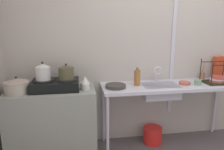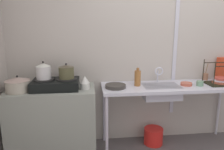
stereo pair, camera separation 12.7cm
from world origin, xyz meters
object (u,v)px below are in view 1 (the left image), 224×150
stove (55,85)px  small_bowl_on_drainboard (185,83)px  percolator (85,83)px  sink_basin (160,91)px  bottle_by_sink (137,78)px  cup_by_rack (198,82)px  pot_on_left_burner (43,72)px  frying_pan (116,86)px  utensil_jar (202,75)px  pot_beside_stove (17,86)px  bucket_on_floor (153,135)px  cereal_box (219,68)px  faucet (157,72)px  pot_on_right_burner (66,72)px  dish_rack (217,79)px

stove → small_bowl_on_drainboard: size_ratio=3.81×
percolator → sink_basin: bearing=2.4°
small_bowl_on_drainboard → bottle_by_sink: size_ratio=0.63×
stove → cup_by_rack: stove is taller
pot_on_left_burner → frying_pan: pot_on_left_burner is taller
small_bowl_on_drainboard → bottle_by_sink: bearing=175.1°
bottle_by_sink → utensil_jar: 1.05m
pot_beside_stove → utensil_jar: size_ratio=1.17×
bucket_on_floor → pot_on_left_burner: bearing=-177.3°
percolator → small_bowl_on_drainboard: bearing=0.8°
percolator → frying_pan: (0.38, 0.01, -0.06)m
cup_by_rack → small_bowl_on_drainboard: size_ratio=0.60×
sink_basin → cereal_box: 1.02m
percolator → cereal_box: (1.94, 0.25, 0.08)m
bottle_by_sink → utensil_jar: bearing=10.2°
faucet → small_bowl_on_drainboard: (0.32, -0.17, -0.12)m
cup_by_rack → utensil_jar: 0.36m
frying_pan → bucket_on_floor: 0.95m
cup_by_rack → stove: bearing=177.9°
pot_on_left_burner → frying_pan: 0.89m
pot_on_left_burner → faucet: 1.48m
pot_beside_stove → faucet: size_ratio=1.32×
pot_on_left_burner → cereal_box: (2.43, 0.21, -0.07)m
pot_on_right_burner → bucket_on_floor: (1.15, 0.07, -0.96)m
pot_beside_stove → small_bowl_on_drainboard: 2.08m
bottle_by_sink → utensil_jar: (1.03, 0.18, -0.05)m
stove → small_bowl_on_drainboard: 1.66m
small_bowl_on_drainboard → cereal_box: bearing=20.3°
pot_on_right_burner → pot_beside_stove: bearing=-172.9°
pot_on_right_burner → pot_beside_stove: size_ratio=0.65×
pot_on_left_burner → bucket_on_floor: 1.72m
pot_on_left_burner → percolator: (0.49, -0.04, -0.15)m
utensil_jar → cereal_box: bearing=-0.3°
dish_rack → frying_pan: bearing=-179.1°
small_bowl_on_drainboard → cereal_box: (0.64, 0.24, 0.14)m
small_bowl_on_drainboard → utensil_jar: size_ratio=0.60×
pot_on_left_burner → bucket_on_floor: bearing=2.7°
stove → bucket_on_floor: stove is taller
dish_rack → cereal_box: cereal_box is taller
pot_beside_stove → utensil_jar: utensil_jar is taller
percolator → utensil_jar: (1.70, 0.26, -0.03)m
utensil_jar → bucket_on_floor: size_ratio=0.93×
frying_pan → small_bowl_on_drainboard: bearing=0.6°
faucet → frying_pan: faucet is taller
stove → frying_pan: bearing=-2.9°
stove → frying_pan: stove is taller
sink_basin → faucet: size_ratio=2.18×
cup_by_rack → small_bowl_on_drainboard: (-0.16, 0.04, -0.01)m
bucket_on_floor → bottle_by_sink: bearing=-171.5°
pot_on_right_burner → utensil_jar: (1.92, 0.21, -0.16)m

